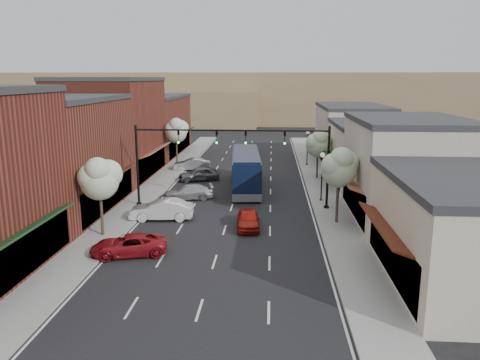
% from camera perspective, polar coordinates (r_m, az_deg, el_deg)
% --- Properties ---
extents(ground, '(160.00, 160.00, 0.00)m').
position_cam_1_polar(ground, '(32.29, -2.26, -7.24)').
color(ground, black).
rests_on(ground, ground).
extents(sidewalk_left, '(2.80, 73.00, 0.15)m').
position_cam_1_polar(sidewalk_left, '(51.26, -9.42, 0.08)').
color(sidewalk_left, gray).
rests_on(sidewalk_left, ground).
extents(sidewalk_right, '(2.80, 73.00, 0.15)m').
position_cam_1_polar(sidewalk_right, '(50.17, 9.60, -0.19)').
color(sidewalk_right, gray).
rests_on(sidewalk_right, ground).
extents(curb_left, '(0.25, 73.00, 0.17)m').
position_cam_1_polar(curb_left, '(50.96, -7.89, 0.06)').
color(curb_left, gray).
rests_on(curb_left, ground).
extents(curb_right, '(0.25, 73.00, 0.17)m').
position_cam_1_polar(curb_right, '(50.04, 8.01, -0.17)').
color(curb_right, gray).
rests_on(curb_right, ground).
extents(bldg_left_midnear, '(10.14, 14.10, 9.40)m').
position_cam_1_polar(bldg_left_midnear, '(40.73, -21.72, 2.76)').
color(bldg_left_midnear, maroon).
rests_on(bldg_left_midnear, ground).
extents(bldg_left_midfar, '(10.14, 14.10, 10.90)m').
position_cam_1_polar(bldg_left_midfar, '(53.49, -15.39, 6.10)').
color(bldg_left_midfar, maroon).
rests_on(bldg_left_midfar, ground).
extents(bldg_left_far, '(10.14, 18.10, 8.40)m').
position_cam_1_polar(bldg_left_far, '(68.84, -10.97, 6.57)').
color(bldg_left_far, maroon).
rests_on(bldg_left_far, ground).
extents(bldg_right_near, '(9.14, 12.10, 5.90)m').
position_cam_1_polar(bldg_right_near, '(27.53, 25.96, -5.62)').
color(bldg_right_near, beige).
rests_on(bldg_right_near, ground).
extents(bldg_right_midnear, '(9.14, 12.10, 7.90)m').
position_cam_1_polar(bldg_right_midnear, '(38.33, 19.56, 1.24)').
color(bldg_right_midnear, '#BFB4A4').
rests_on(bldg_right_midnear, ground).
extents(bldg_right_midfar, '(9.14, 12.10, 6.40)m').
position_cam_1_polar(bldg_right_midfar, '(49.93, 15.85, 3.06)').
color(bldg_right_midfar, beige).
rests_on(bldg_right_midfar, ground).
extents(bldg_right_far, '(9.14, 16.10, 7.40)m').
position_cam_1_polar(bldg_right_far, '(63.51, 13.34, 5.54)').
color(bldg_right_far, '#BFB4A4').
rests_on(bldg_right_far, ground).
extents(hill_far, '(120.00, 30.00, 12.00)m').
position_cam_1_polar(hill_far, '(120.38, 2.33, 10.05)').
color(hill_far, '#7A6647').
rests_on(hill_far, ground).
extents(hill_near, '(50.00, 20.00, 8.00)m').
position_cam_1_polar(hill_near, '(112.09, -10.89, 8.64)').
color(hill_near, '#7A6647').
rests_on(hill_near, ground).
extents(signal_mast_right, '(8.22, 0.46, 7.00)m').
position_cam_1_polar(signal_mast_right, '(38.80, 7.24, 3.06)').
color(signal_mast_right, black).
rests_on(signal_mast_right, ground).
extents(signal_mast_left, '(8.22, 0.46, 7.00)m').
position_cam_1_polar(signal_mast_left, '(39.75, -9.18, 3.22)').
color(signal_mast_left, black).
rests_on(signal_mast_left, ground).
extents(tree_right_near, '(2.85, 2.65, 5.95)m').
position_cam_1_polar(tree_right_near, '(35.13, 12.05, 1.63)').
color(tree_right_near, '#47382B').
rests_on(tree_right_near, ground).
extents(tree_right_far, '(2.85, 2.65, 5.43)m').
position_cam_1_polar(tree_right_far, '(50.89, 9.54, 4.47)').
color(tree_right_far, '#47382B').
rests_on(tree_right_far, ground).
extents(tree_left_near, '(2.85, 2.65, 5.69)m').
position_cam_1_polar(tree_left_near, '(32.99, -16.74, 0.28)').
color(tree_left_near, '#47382B').
rests_on(tree_left_near, ground).
extents(tree_left_far, '(2.85, 2.65, 6.13)m').
position_cam_1_polar(tree_left_far, '(57.70, -7.76, 6.05)').
color(tree_left_far, '#47382B').
rests_on(tree_left_far, ground).
extents(lamp_post_near, '(0.44, 0.44, 4.44)m').
position_cam_1_polar(lamp_post_near, '(41.72, 9.98, 1.37)').
color(lamp_post_near, black).
rests_on(lamp_post_near, ground).
extents(lamp_post_far, '(0.44, 0.44, 4.44)m').
position_cam_1_polar(lamp_post_far, '(58.93, 8.23, 4.60)').
color(lamp_post_far, black).
rests_on(lamp_post_far, ground).
extents(coach_bus, '(3.47, 12.18, 3.68)m').
position_cam_1_polar(coach_bus, '(46.34, 0.73, 1.27)').
color(coach_bus, black).
rests_on(coach_bus, ground).
extents(red_hatchback, '(1.89, 4.15, 1.38)m').
position_cam_1_polar(red_hatchback, '(34.39, 1.00, -4.78)').
color(red_hatchback, maroon).
rests_on(red_hatchback, ground).
extents(parked_car_a, '(5.09, 3.30, 1.30)m').
position_cam_1_polar(parked_car_a, '(30.13, -13.42, -7.73)').
color(parked_car_a, maroon).
rests_on(parked_car_a, ground).
extents(parked_car_b, '(5.02, 2.18, 1.61)m').
position_cam_1_polar(parked_car_b, '(36.89, -9.54, -3.58)').
color(parked_car_b, silver).
rests_on(parked_car_b, ground).
extents(parked_car_c, '(4.92, 2.99, 1.33)m').
position_cam_1_polar(parked_car_c, '(42.69, -6.38, -1.49)').
color(parked_car_c, '#A8A9AE').
rests_on(parked_car_c, ground).
extents(parked_car_d, '(4.66, 3.08, 1.48)m').
position_cam_1_polar(parked_car_d, '(50.23, -5.06, 0.72)').
color(parked_car_d, '#505357').
rests_on(parked_car_d, ground).
extents(parked_car_e, '(4.57, 2.08, 1.45)m').
position_cam_1_polar(parked_car_e, '(56.08, -5.90, 1.92)').
color(parked_car_e, '#A9A8AE').
rests_on(parked_car_e, ground).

